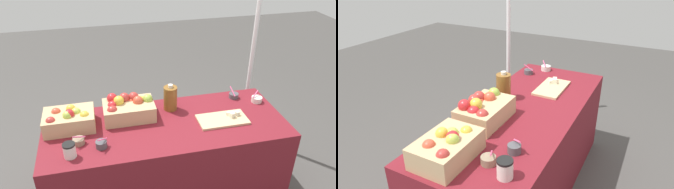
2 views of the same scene
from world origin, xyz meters
TOP-DOWN VIEW (x-y plane):
  - ground_plane at (0.00, 0.00)m, footprint 10.00×10.00m
  - table at (0.00, 0.00)m, footprint 1.90×0.76m
  - apple_crate_left at (-0.73, 0.12)m, footprint 0.38×0.26m
  - apple_crate_middle at (-0.27, 0.17)m, footprint 0.40×0.26m
  - cutting_board_front at (0.46, -0.05)m, footprint 0.40×0.21m
  - sample_bowl_near at (0.68, 0.26)m, footprint 0.08×0.09m
  - sample_bowl_mid at (0.85, 0.15)m, footprint 0.10×0.09m
  - sample_bowl_far at (-0.51, -0.18)m, footprint 0.09×0.09m
  - sample_bowl_extra at (-0.67, -0.10)m, footprint 0.09×0.08m
  - cider_jug at (0.08, 0.21)m, footprint 0.11×0.11m
  - coffee_cup at (-0.72, -0.23)m, footprint 0.09×0.09m
  - tent_pole at (1.02, 0.65)m, footprint 0.04×0.04m

SIDE VIEW (x-z plane):
  - ground_plane at x=0.00m, z-range 0.00..0.00m
  - table at x=0.00m, z-range 0.00..0.74m
  - cutting_board_front at x=0.46m, z-range 0.72..0.78m
  - sample_bowl_near at x=0.68m, z-range 0.71..0.81m
  - sample_bowl_extra at x=-0.67m, z-range 0.72..0.81m
  - sample_bowl_mid at x=0.85m, z-range 0.72..0.81m
  - sample_bowl_far at x=-0.51m, z-range 0.72..0.82m
  - coffee_cup at x=-0.72m, z-range 0.74..0.85m
  - apple_crate_left at x=-0.73m, z-range 0.73..0.91m
  - apple_crate_middle at x=-0.27m, z-range 0.73..0.92m
  - cider_jug at x=0.08m, z-range 0.73..0.96m
  - tent_pole at x=1.02m, z-range 0.00..2.24m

